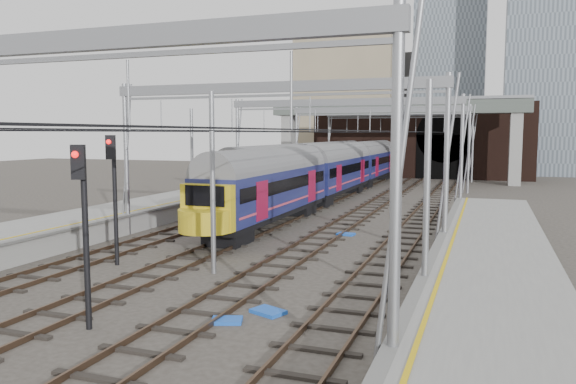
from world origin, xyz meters
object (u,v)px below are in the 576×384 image
at_px(train_second, 323,163).
at_px(train_main, 357,165).
at_px(signal_near_centre, 83,215).
at_px(signal_near_left, 114,185).

bearing_deg(train_second, train_main, -27.64).
bearing_deg(train_second, signal_near_centre, -82.50).
height_order(train_second, signal_near_left, signal_near_left).
xyz_separation_m(signal_near_left, signal_near_centre, (4.02, -6.67, -0.12)).
bearing_deg(signal_near_centre, train_second, 74.43).
xyz_separation_m(train_main, signal_near_left, (-2.41, -33.83, 0.94)).
relative_size(train_second, signal_near_left, 8.41).
distance_m(train_main, signal_near_centre, 40.54).
relative_size(train_main, signal_near_centre, 11.95).
distance_m(train_main, train_second, 4.52).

